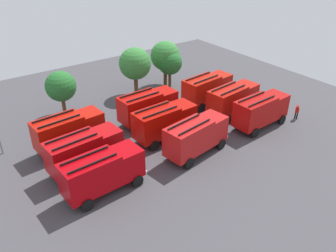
{
  "coord_description": "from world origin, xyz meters",
  "views": [
    {
      "loc": [
        -19.03,
        -26.24,
        19.77
      ],
      "look_at": [
        0.0,
        0.0,
        1.4
      ],
      "focal_mm": 37.08,
      "sensor_mm": 36.0,
      "label": 1
    }
  ],
  "objects_px": {
    "fire_truck_0": "(102,171)",
    "tree_0": "(61,86)",
    "fire_truck_3": "(85,150)",
    "firefighter_0": "(238,87)",
    "traffic_cone_0": "(145,107)",
    "tree_3": "(170,63)",
    "traffic_cone_1": "(185,119)",
    "firefighter_1": "(297,111)",
    "fire_truck_4": "(165,121)",
    "fire_truck_7": "(148,106)",
    "fire_truck_8": "(207,88)",
    "fire_truck_5": "(233,99)",
    "fire_truck_2": "(261,110)",
    "fire_truck_1": "(196,135)",
    "fire_truck_6": "(69,130)",
    "tree_1": "(135,64)",
    "tree_2": "(165,56)"
  },
  "relations": [
    {
      "from": "fire_truck_0",
      "to": "tree_0",
      "type": "bearing_deg",
      "value": 77.43
    },
    {
      "from": "fire_truck_3",
      "to": "firefighter_0",
      "type": "relative_size",
      "value": 4.15
    },
    {
      "from": "fire_truck_3",
      "to": "traffic_cone_0",
      "type": "xyz_separation_m",
      "value": [
        11.3,
        7.52,
        -1.83
      ]
    },
    {
      "from": "tree_3",
      "to": "firefighter_0",
      "type": "bearing_deg",
      "value": -50.89
    },
    {
      "from": "fire_truck_3",
      "to": "traffic_cone_1",
      "type": "relative_size",
      "value": 13.38
    },
    {
      "from": "traffic_cone_0",
      "to": "firefighter_1",
      "type": "bearing_deg",
      "value": -44.23
    },
    {
      "from": "traffic_cone_0",
      "to": "fire_truck_4",
      "type": "bearing_deg",
      "value": -105.99
    },
    {
      "from": "fire_truck_7",
      "to": "fire_truck_3",
      "type": "bearing_deg",
      "value": -158.3
    },
    {
      "from": "fire_truck_8",
      "to": "tree_0",
      "type": "bearing_deg",
      "value": 148.82
    },
    {
      "from": "firefighter_1",
      "to": "traffic_cone_0",
      "type": "xyz_separation_m",
      "value": [
        -13.24,
        12.88,
        -0.69
      ]
    },
    {
      "from": "tree_3",
      "to": "fire_truck_5",
      "type": "bearing_deg",
      "value": -85.14
    },
    {
      "from": "fire_truck_2",
      "to": "firefighter_1",
      "type": "height_order",
      "value": "fire_truck_2"
    },
    {
      "from": "fire_truck_1",
      "to": "fire_truck_6",
      "type": "bearing_deg",
      "value": 131.09
    },
    {
      "from": "fire_truck_3",
      "to": "traffic_cone_1",
      "type": "bearing_deg",
      "value": 3.53
    },
    {
      "from": "fire_truck_2",
      "to": "traffic_cone_0",
      "type": "xyz_separation_m",
      "value": [
        -8.18,
        11.54,
        -1.83
      ]
    },
    {
      "from": "tree_3",
      "to": "fire_truck_4",
      "type": "bearing_deg",
      "value": -128.41
    },
    {
      "from": "fire_truck_7",
      "to": "traffic_cone_1",
      "type": "relative_size",
      "value": 13.23
    },
    {
      "from": "fire_truck_8",
      "to": "tree_1",
      "type": "relative_size",
      "value": 1.13
    },
    {
      "from": "firefighter_0",
      "to": "tree_3",
      "type": "distance_m",
      "value": 9.98
    },
    {
      "from": "tree_2",
      "to": "traffic_cone_0",
      "type": "bearing_deg",
      "value": -143.86
    },
    {
      "from": "fire_truck_7",
      "to": "tree_3",
      "type": "distance_m",
      "value": 11.03
    },
    {
      "from": "fire_truck_4",
      "to": "traffic_cone_1",
      "type": "height_order",
      "value": "fire_truck_4"
    },
    {
      "from": "firefighter_1",
      "to": "fire_truck_4",
      "type": "bearing_deg",
      "value": 129.6
    },
    {
      "from": "traffic_cone_0",
      "to": "tree_0",
      "type": "bearing_deg",
      "value": 153.8
    },
    {
      "from": "fire_truck_3",
      "to": "fire_truck_8",
      "type": "xyz_separation_m",
      "value": [
        18.75,
        4.22,
        0.0
      ]
    },
    {
      "from": "fire_truck_5",
      "to": "firefighter_1",
      "type": "height_order",
      "value": "fire_truck_5"
    },
    {
      "from": "fire_truck_1",
      "to": "fire_truck_3",
      "type": "bearing_deg",
      "value": 149.95
    },
    {
      "from": "fire_truck_4",
      "to": "tree_2",
      "type": "relative_size",
      "value": 1.14
    },
    {
      "from": "fire_truck_4",
      "to": "fire_truck_8",
      "type": "bearing_deg",
      "value": 20.28
    },
    {
      "from": "fire_truck_0",
      "to": "fire_truck_4",
      "type": "relative_size",
      "value": 1.0
    },
    {
      "from": "tree_0",
      "to": "tree_2",
      "type": "height_order",
      "value": "tree_2"
    },
    {
      "from": "fire_truck_2",
      "to": "firefighter_0",
      "type": "relative_size",
      "value": 4.11
    },
    {
      "from": "fire_truck_8",
      "to": "tree_3",
      "type": "height_order",
      "value": "tree_3"
    },
    {
      "from": "fire_truck_3",
      "to": "tree_1",
      "type": "relative_size",
      "value": 1.12
    },
    {
      "from": "fire_truck_2",
      "to": "fire_truck_6",
      "type": "relative_size",
      "value": 0.99
    },
    {
      "from": "fire_truck_1",
      "to": "tree_1",
      "type": "bearing_deg",
      "value": 72.04
    },
    {
      "from": "fire_truck_2",
      "to": "fire_truck_5",
      "type": "relative_size",
      "value": 0.98
    },
    {
      "from": "fire_truck_5",
      "to": "tree_0",
      "type": "height_order",
      "value": "tree_0"
    },
    {
      "from": "fire_truck_8",
      "to": "firefighter_0",
      "type": "height_order",
      "value": "fire_truck_8"
    },
    {
      "from": "tree_2",
      "to": "traffic_cone_0",
      "type": "xyz_separation_m",
      "value": [
        -6.71,
        -4.9,
        -4.0
      ]
    },
    {
      "from": "fire_truck_6",
      "to": "fire_truck_8",
      "type": "xyz_separation_m",
      "value": [
        18.51,
        -0.16,
        0.0
      ]
    },
    {
      "from": "fire_truck_4",
      "to": "fire_truck_7",
      "type": "xyz_separation_m",
      "value": [
        0.56,
        4.12,
        0.0
      ]
    },
    {
      "from": "fire_truck_4",
      "to": "tree_3",
      "type": "distance_m",
      "value": 14.38
    },
    {
      "from": "fire_truck_3",
      "to": "tree_0",
      "type": "height_order",
      "value": "tree_0"
    },
    {
      "from": "tree_1",
      "to": "fire_truck_3",
      "type": "bearing_deg",
      "value": -136.98
    },
    {
      "from": "fire_truck_1",
      "to": "fire_truck_6",
      "type": "distance_m",
      "value": 12.86
    },
    {
      "from": "fire_truck_3",
      "to": "tree_2",
      "type": "bearing_deg",
      "value": 29.84
    },
    {
      "from": "tree_3",
      "to": "fire_truck_7",
      "type": "bearing_deg",
      "value": -139.6
    },
    {
      "from": "fire_truck_5",
      "to": "fire_truck_6",
      "type": "bearing_deg",
      "value": 160.42
    },
    {
      "from": "fire_truck_4",
      "to": "tree_3",
      "type": "bearing_deg",
      "value": 49.25
    }
  ]
}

